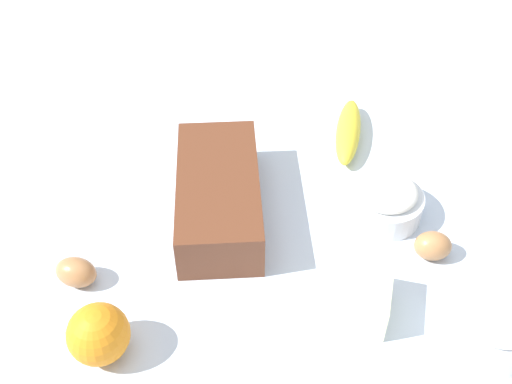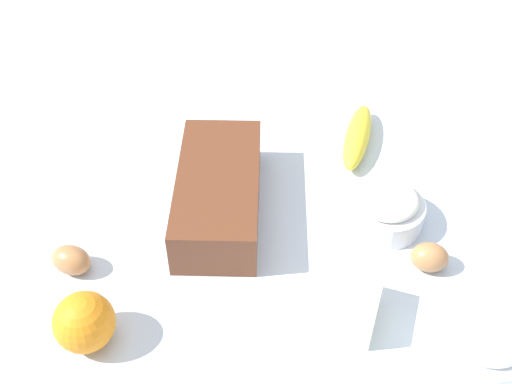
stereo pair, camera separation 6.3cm
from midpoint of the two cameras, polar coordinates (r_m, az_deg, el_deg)
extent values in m
cube|color=silver|center=(1.05, -1.72, -2.02)|extent=(2.40, 2.40, 0.02)
cube|color=brown|center=(1.02, -5.19, -0.26)|extent=(0.29, 0.14, 0.08)
cube|color=black|center=(1.01, -5.20, -0.10)|extent=(0.27, 0.13, 0.07)
cylinder|color=white|center=(1.03, 9.85, -1.22)|extent=(0.12, 0.12, 0.04)
torus|color=white|center=(1.02, 9.97, -0.48)|extent=(0.12, 0.12, 0.01)
ellipsoid|color=white|center=(1.01, 10.05, 0.00)|extent=(0.10, 0.10, 0.03)
cylinder|color=white|center=(0.92, 18.89, -11.74)|extent=(0.13, 0.13, 0.04)
torus|color=white|center=(0.90, 19.14, -11.11)|extent=(0.13, 0.13, 0.01)
ellipsoid|color=white|center=(0.89, 19.31, -10.66)|extent=(0.10, 0.10, 0.04)
ellipsoid|color=yellow|center=(1.18, 6.84, 5.46)|extent=(0.19, 0.10, 0.04)
sphere|color=orange|center=(0.87, -16.16, -12.34)|extent=(0.08, 0.08, 0.08)
cube|color=#F4EDB2|center=(0.90, 7.94, -9.64)|extent=(0.11, 0.09, 0.06)
ellipsoid|color=#B27849|center=(0.99, 13.98, -4.81)|extent=(0.05, 0.06, 0.05)
ellipsoid|color=#AD7546|center=(0.97, -17.81, -6.99)|extent=(0.06, 0.07, 0.04)
camera|label=1|loc=(0.03, -91.78, -1.70)|focal=44.13mm
camera|label=2|loc=(0.03, 88.22, 1.70)|focal=44.13mm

